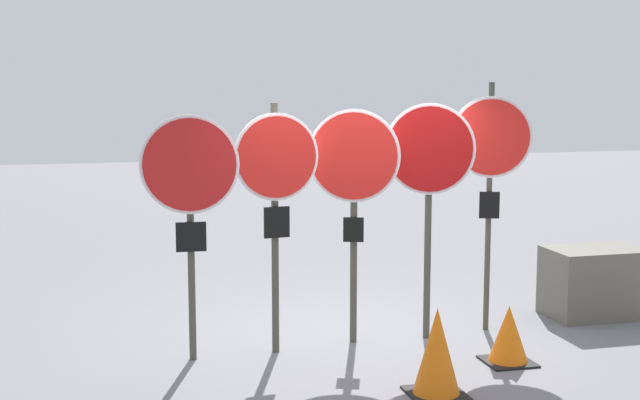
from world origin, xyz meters
name	(u,v)px	position (x,y,z in m)	size (l,w,h in m)	color
ground_plane	(347,340)	(0.00, 0.00, 0.00)	(40.00, 40.00, 0.00)	slate
stop_sign_0	(190,183)	(-1.59, -0.30, 1.68)	(0.91, 0.14, 2.31)	#474238
stop_sign_1	(276,179)	(-0.78, -0.26, 1.70)	(0.83, 0.16, 2.41)	#474238
stop_sign_2	(354,175)	(0.02, -0.13, 1.70)	(0.87, 0.34, 2.34)	#474238
stop_sign_3	(429,168)	(0.79, -0.18, 1.76)	(0.88, 0.30, 2.40)	#474238
stop_sign_4	(491,155)	(1.51, -0.05, 1.86)	(0.80, 0.30, 2.60)	#474238
traffic_cone_0	(509,335)	(1.25, -1.08, 0.27)	(0.45, 0.45, 0.55)	black
traffic_cone_1	(437,352)	(0.28, -1.71, 0.37)	(0.48, 0.48, 0.75)	black
storage_crate	(594,282)	(2.92, 0.18, 0.38)	(1.05, 0.69, 0.77)	#605B51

